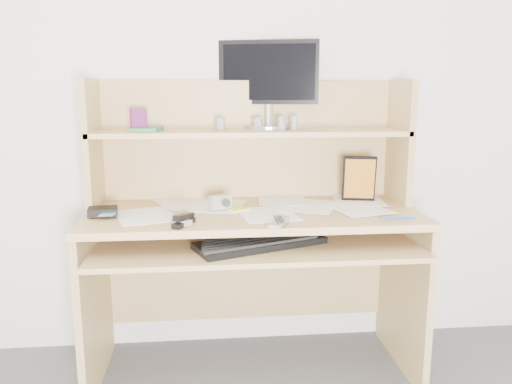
{
  "coord_description": "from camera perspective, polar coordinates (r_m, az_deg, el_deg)",
  "views": [
    {
      "loc": [
        -0.19,
        -0.58,
        1.24
      ],
      "look_at": [
        0.01,
        1.43,
        0.84
      ],
      "focal_mm": 35.0,
      "sensor_mm": 36.0,
      "label": 1
    }
  ],
  "objects": [
    {
      "name": "back_wall",
      "position": [
        2.39,
        -1.0,
        11.41
      ],
      "size": [
        3.6,
        0.04,
        2.5
      ],
      "primitive_type": "cube",
      "color": "silver",
      "rests_on": "floor"
    },
    {
      "name": "desk",
      "position": [
        2.22,
        -0.46,
        -3.05
      ],
      "size": [
        1.4,
        0.7,
        1.3
      ],
      "color": "tan",
      "rests_on": "floor"
    },
    {
      "name": "paper_clutter",
      "position": [
        2.13,
        -0.27,
        -2.05
      ],
      "size": [
        1.32,
        0.54,
        0.01
      ],
      "primitive_type": "cube",
      "color": "white",
      "rests_on": "desk"
    },
    {
      "name": "keyboard",
      "position": [
        1.97,
        0.49,
        -5.71
      ],
      "size": [
        0.55,
        0.36,
        0.04
      ],
      "rotation": [
        0.0,
        0.0,
        0.37
      ],
      "color": "black",
      "rests_on": "desk"
    },
    {
      "name": "tv_remote",
      "position": [
        1.88,
        2.66,
        -3.47
      ],
      "size": [
        0.1,
        0.17,
        0.02
      ],
      "primitive_type": "cube",
      "rotation": [
        0.0,
        0.0,
        -0.38
      ],
      "color": "gray",
      "rests_on": "paper_clutter"
    },
    {
      "name": "flip_phone",
      "position": [
        1.91,
        -8.55,
        -3.23
      ],
      "size": [
        0.09,
        0.1,
        0.02
      ],
      "primitive_type": "cube",
      "rotation": [
        0.0,
        0.0,
        0.58
      ],
      "color": "#A6A6A8",
      "rests_on": "paper_clutter"
    },
    {
      "name": "stapler",
      "position": [
        1.9,
        -8.27,
        -3.08
      ],
      "size": [
        0.09,
        0.13,
        0.04
      ],
      "primitive_type": "cube",
      "rotation": [
        0.0,
        0.0,
        -0.47
      ],
      "color": "black",
      "rests_on": "paper_clutter"
    },
    {
      "name": "wallet",
      "position": [
        2.12,
        -17.1,
        -2.11
      ],
      "size": [
        0.13,
        0.11,
        0.03
      ],
      "primitive_type": "cube",
      "rotation": [
        0.0,
        0.0,
        0.13
      ],
      "color": "black",
      "rests_on": "paper_clutter"
    },
    {
      "name": "sticky_note_pad",
      "position": [
        2.13,
        -2.02,
        -2.0
      ],
      "size": [
        0.1,
        0.1,
        0.01
      ],
      "primitive_type": "cube",
      "rotation": [
        0.0,
        0.0,
        0.52
      ],
      "color": "#FDFF43",
      "rests_on": "desk"
    },
    {
      "name": "digital_camera",
      "position": [
        2.13,
        -4.14,
        -1.16
      ],
      "size": [
        0.1,
        0.07,
        0.06
      ],
      "primitive_type": "cube",
      "rotation": [
        0.0,
        0.0,
        0.43
      ],
      "color": "silver",
      "rests_on": "paper_clutter"
    },
    {
      "name": "game_case",
      "position": [
        2.31,
        11.68,
        1.51
      ],
      "size": [
        0.15,
        0.05,
        0.21
      ],
      "primitive_type": "cube",
      "rotation": [
        0.0,
        0.0,
        -0.21
      ],
      "color": "black",
      "rests_on": "paper_clutter"
    },
    {
      "name": "blue_pen",
      "position": [
        2.04,
        15.87,
        -2.88
      ],
      "size": [
        0.14,
        0.03,
        0.01
      ],
      "primitive_type": "cylinder",
      "rotation": [
        1.57,
        0.0,
        1.43
      ],
      "color": "#1840BA",
      "rests_on": "paper_clutter"
    },
    {
      "name": "card_box",
      "position": [
        2.22,
        -13.24,
        8.04
      ],
      "size": [
        0.07,
        0.05,
        0.1
      ],
      "primitive_type": "cube",
      "rotation": [
        0.0,
        0.0,
        0.48
      ],
      "color": "maroon",
      "rests_on": "desk"
    },
    {
      "name": "shelf_book",
      "position": [
        2.21,
        -12.33,
        7.01
      ],
      "size": [
        0.13,
        0.17,
        0.02
      ],
      "primitive_type": "cube",
      "rotation": [
        0.0,
        0.0,
        -0.13
      ],
      "color": "#358546",
      "rests_on": "desk"
    },
    {
      "name": "chip_stack_a",
      "position": [
        2.22,
        -4.08,
        7.77
      ],
      "size": [
        0.04,
        0.04,
        0.06
      ],
      "primitive_type": "cylinder",
      "rotation": [
        0.0,
        0.0,
        0.08
      ],
      "color": "black",
      "rests_on": "desk"
    },
    {
      "name": "chip_stack_b",
      "position": [
        2.21,
        2.95,
        7.85
      ],
      "size": [
        0.05,
        0.05,
        0.06
      ],
      "primitive_type": "cylinder",
      "rotation": [
        0.0,
        0.0,
        0.31
      ],
      "color": "white",
      "rests_on": "desk"
    },
    {
      "name": "chip_stack_c",
      "position": [
        2.25,
        0.22,
        7.85
      ],
      "size": [
        0.05,
        0.05,
        0.06
      ],
      "primitive_type": "cylinder",
      "rotation": [
        0.0,
        0.0,
        -0.09
      ],
      "color": "black",
      "rests_on": "desk"
    },
    {
      "name": "chip_stack_d",
      "position": [
        2.25,
        4.37,
        7.89
      ],
      "size": [
        0.04,
        0.04,
        0.06
      ],
      "primitive_type": "cylinder",
      "rotation": [
        0.0,
        0.0,
        -0.12
      ],
      "color": "white",
      "rests_on": "desk"
    },
    {
      "name": "monitor",
      "position": [
        2.35,
        1.45,
        12.49
      ],
      "size": [
        0.45,
        0.23,
        0.4
      ],
      "rotation": [
        0.0,
        0.0,
        -0.25
      ],
      "color": "#AEAFB3",
      "rests_on": "desk"
    }
  ]
}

